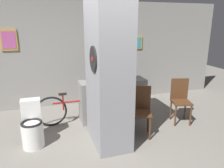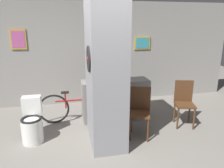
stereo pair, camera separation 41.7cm
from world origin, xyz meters
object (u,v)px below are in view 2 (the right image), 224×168
chair_by_doorway (184,101)px  bottle_tall (123,75)px  chair_near_pillar (140,110)px  bicycle (78,107)px  toilet (32,123)px

chair_by_doorway → bottle_tall: 1.37m
chair_near_pillar → chair_by_doorway: 1.07m
chair_near_pillar → chair_by_doorway: bearing=34.5°
chair_by_doorway → bicycle: bearing=179.0°
toilet → chair_near_pillar: bearing=-6.5°
toilet → bicycle: toilet is taller
chair_by_doorway → bottle_tall: (-1.17, 0.52, 0.48)m
bicycle → bottle_tall: 1.18m
chair_near_pillar → bicycle: bearing=162.8°
bottle_tall → chair_near_pillar: bearing=-80.6°
chair_near_pillar → bicycle: 1.41m
bicycle → chair_near_pillar: bearing=-38.3°
chair_near_pillar → bottle_tall: (-0.13, 0.77, 0.48)m
bottle_tall → toilet: bearing=-163.3°
toilet → bottle_tall: bottle_tall is taller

